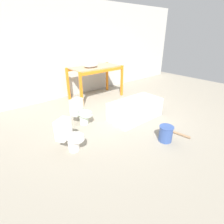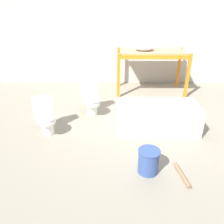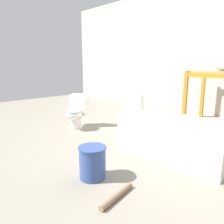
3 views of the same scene
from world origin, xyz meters
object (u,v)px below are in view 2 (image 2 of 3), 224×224
(toilet_near, at_px, (91,99))
(bucket_white, at_px, (149,161))
(bathtub_main, at_px, (157,115))
(toilet_far, at_px, (45,116))
(sink_basin, at_px, (144,47))

(toilet_near, relative_size, bucket_white, 1.83)
(bathtub_main, xyz_separation_m, toilet_far, (-2.04, -0.15, 0.04))
(bathtub_main, distance_m, bucket_white, 1.24)
(sink_basin, relative_size, toilet_near, 0.75)
(toilet_far, relative_size, bucket_white, 1.83)
(sink_basin, height_order, toilet_far, sink_basin)
(bathtub_main, bearing_deg, toilet_far, -175.92)
(sink_basin, bearing_deg, bucket_white, -94.32)
(toilet_far, bearing_deg, sink_basin, 17.44)
(bathtub_main, distance_m, toilet_near, 1.46)
(sink_basin, bearing_deg, bathtub_main, -87.93)
(bucket_white, bearing_deg, sink_basin, 85.68)
(bucket_white, bearing_deg, bathtub_main, 75.31)
(bathtub_main, relative_size, toilet_near, 2.26)
(sink_basin, relative_size, toilet_far, 0.75)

